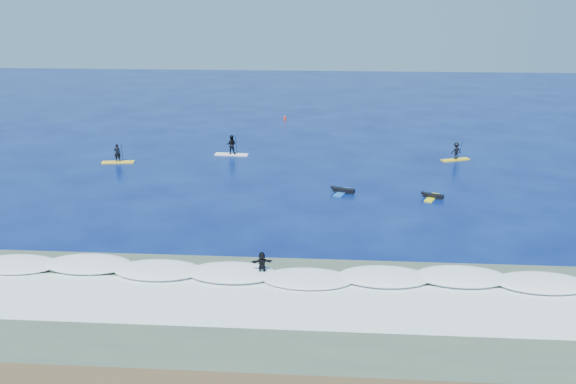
# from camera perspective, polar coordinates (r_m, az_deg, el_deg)

# --- Properties ---
(ground) EXTENTS (160.00, 160.00, 0.00)m
(ground) POSITION_cam_1_polar(r_m,az_deg,el_deg) (43.34, 1.01, -1.98)
(ground) COLOR #030C47
(ground) RESTS_ON ground
(shallow_water) EXTENTS (90.00, 13.00, 0.01)m
(shallow_water) POSITION_cam_1_polar(r_m,az_deg,el_deg) (30.53, -0.51, -10.77)
(shallow_water) COLOR #394E40
(shallow_water) RESTS_ON ground
(breaking_wave) EXTENTS (40.00, 6.00, 0.30)m
(breaking_wave) POSITION_cam_1_polar(r_m,az_deg,el_deg) (34.10, 0.05, -7.60)
(breaking_wave) COLOR white
(breaking_wave) RESTS_ON ground
(whitewater) EXTENTS (34.00, 5.00, 0.02)m
(whitewater) POSITION_cam_1_polar(r_m,az_deg,el_deg) (31.41, -0.36, -9.92)
(whitewater) COLOR silver
(whitewater) RESTS_ON ground
(sup_paddler_left) EXTENTS (2.84, 1.11, 1.94)m
(sup_paddler_left) POSITION_cam_1_polar(r_m,az_deg,el_deg) (58.02, -14.91, 3.12)
(sup_paddler_left) COLOR yellow
(sup_paddler_left) RESTS_ON ground
(sup_paddler_center) EXTENTS (3.10, 0.99, 2.14)m
(sup_paddler_center) POSITION_cam_1_polar(r_m,az_deg,el_deg) (58.91, -5.05, 4.06)
(sup_paddler_center) COLOR white
(sup_paddler_center) RESTS_ON ground
(sup_paddler_right) EXTENTS (2.68, 1.63, 1.84)m
(sup_paddler_right) POSITION_cam_1_polar(r_m,az_deg,el_deg) (58.78, 14.70, 3.43)
(sup_paddler_right) COLOR yellow
(sup_paddler_right) RESTS_ON ground
(prone_paddler_near) EXTENTS (1.63, 2.17, 0.44)m
(prone_paddler_near) POSITION_cam_1_polar(r_m,az_deg,el_deg) (47.71, 12.70, -0.38)
(prone_paddler_near) COLOR yellow
(prone_paddler_near) RESTS_ON ground
(prone_paddler_far) EXTENTS (1.83, 2.42, 0.49)m
(prone_paddler_far) POSITION_cam_1_polar(r_m,az_deg,el_deg) (47.95, 4.87, 0.11)
(prone_paddler_far) COLOR #1755B3
(prone_paddler_far) RESTS_ON ground
(wave_surfer) EXTENTS (1.93, 0.91, 1.35)m
(wave_surfer) POSITION_cam_1_polar(r_m,az_deg,el_deg) (33.66, -2.33, -6.51)
(wave_surfer) COLOR white
(wave_surfer) RESTS_ON breaking_wave
(marker_buoy) EXTENTS (0.28, 0.28, 0.66)m
(marker_buoy) POSITION_cam_1_polar(r_m,az_deg,el_deg) (74.49, -0.28, 6.57)
(marker_buoy) COLOR red
(marker_buoy) RESTS_ON ground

